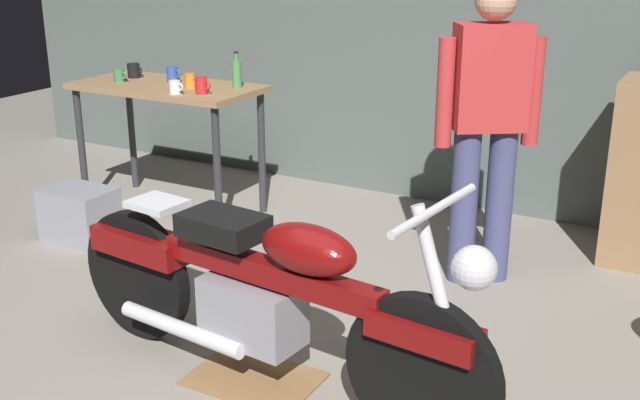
{
  "coord_description": "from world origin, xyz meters",
  "views": [
    {
      "loc": [
        1.78,
        -2.46,
        1.9
      ],
      "look_at": [
        0.03,
        0.7,
        0.65
      ],
      "focal_mm": 44.08,
      "sensor_mm": 36.0,
      "label": 1
    }
  ],
  "objects_px": {
    "mug_red_diner": "(202,85)",
    "mug_black_matte": "(134,71)",
    "motorcycle": "(263,292)",
    "person_standing": "(487,121)",
    "bottle": "(237,73)",
    "storage_bin": "(80,214)",
    "mug_blue_enamel": "(173,74)",
    "mug_orange_travel": "(190,81)",
    "mug_green_speckled": "(119,76)",
    "mug_white_ceramic": "(175,87)"
  },
  "relations": [
    {
      "from": "mug_red_diner",
      "to": "mug_black_matte",
      "type": "bearing_deg",
      "value": 162.89
    },
    {
      "from": "motorcycle",
      "to": "person_standing",
      "type": "distance_m",
      "value": 1.67
    },
    {
      "from": "mug_black_matte",
      "to": "bottle",
      "type": "distance_m",
      "value": 0.86
    },
    {
      "from": "motorcycle",
      "to": "person_standing",
      "type": "relative_size",
      "value": 1.31
    },
    {
      "from": "storage_bin",
      "to": "bottle",
      "type": "bearing_deg",
      "value": 53.81
    },
    {
      "from": "storage_bin",
      "to": "mug_red_diner",
      "type": "xyz_separation_m",
      "value": [
        0.56,
        0.6,
        0.79
      ]
    },
    {
      "from": "mug_blue_enamel",
      "to": "mug_red_diner",
      "type": "xyz_separation_m",
      "value": [
        0.44,
        -0.25,
        0.0
      ]
    },
    {
      "from": "mug_orange_travel",
      "to": "bottle",
      "type": "distance_m",
      "value": 0.31
    },
    {
      "from": "mug_green_speckled",
      "to": "mug_orange_travel",
      "type": "height_order",
      "value": "mug_orange_travel"
    },
    {
      "from": "mug_white_ceramic",
      "to": "bottle",
      "type": "xyz_separation_m",
      "value": [
        0.23,
        0.36,
        0.05
      ]
    },
    {
      "from": "bottle",
      "to": "mug_white_ceramic",
      "type": "bearing_deg",
      "value": -122.17
    },
    {
      "from": "mug_blue_enamel",
      "to": "mug_red_diner",
      "type": "distance_m",
      "value": 0.5
    },
    {
      "from": "storage_bin",
      "to": "mug_black_matte",
      "type": "bearing_deg",
      "value": 104.29
    },
    {
      "from": "storage_bin",
      "to": "mug_green_speckled",
      "type": "relative_size",
      "value": 4.17
    },
    {
      "from": "person_standing",
      "to": "mug_black_matte",
      "type": "height_order",
      "value": "person_standing"
    },
    {
      "from": "mug_green_speckled",
      "to": "mug_orange_travel",
      "type": "relative_size",
      "value": 0.96
    },
    {
      "from": "mug_black_matte",
      "to": "bottle",
      "type": "bearing_deg",
      "value": 2.76
    },
    {
      "from": "mug_blue_enamel",
      "to": "mug_white_ceramic",
      "type": "xyz_separation_m",
      "value": [
        0.29,
        -0.33,
        -0.01
      ]
    },
    {
      "from": "mug_green_speckled",
      "to": "motorcycle",
      "type": "bearing_deg",
      "value": -35.47
    },
    {
      "from": "mug_orange_travel",
      "to": "mug_black_matte",
      "type": "xyz_separation_m",
      "value": [
        -0.6,
        0.12,
        0.0
      ]
    },
    {
      "from": "person_standing",
      "to": "mug_white_ceramic",
      "type": "bearing_deg",
      "value": -29.81
    },
    {
      "from": "mug_white_ceramic",
      "to": "bottle",
      "type": "bearing_deg",
      "value": 57.83
    },
    {
      "from": "mug_black_matte",
      "to": "motorcycle",
      "type": "bearing_deg",
      "value": -38.13
    },
    {
      "from": "mug_red_diner",
      "to": "bottle",
      "type": "xyz_separation_m",
      "value": [
        0.08,
        0.28,
        0.04
      ]
    },
    {
      "from": "person_standing",
      "to": "mug_red_diner",
      "type": "distance_m",
      "value": 1.87
    },
    {
      "from": "mug_orange_travel",
      "to": "mug_red_diner",
      "type": "relative_size",
      "value": 0.97
    },
    {
      "from": "person_standing",
      "to": "mug_blue_enamel",
      "type": "height_order",
      "value": "person_standing"
    },
    {
      "from": "storage_bin",
      "to": "mug_blue_enamel",
      "type": "bearing_deg",
      "value": 81.4
    },
    {
      "from": "motorcycle",
      "to": "bottle",
      "type": "bearing_deg",
      "value": 133.45
    },
    {
      "from": "mug_black_matte",
      "to": "mug_red_diner",
      "type": "relative_size",
      "value": 1.07
    },
    {
      "from": "mug_green_speckled",
      "to": "mug_blue_enamel",
      "type": "xyz_separation_m",
      "value": [
        0.32,
        0.18,
        0.01
      ]
    },
    {
      "from": "storage_bin",
      "to": "mug_blue_enamel",
      "type": "distance_m",
      "value": 1.16
    },
    {
      "from": "bottle",
      "to": "mug_red_diner",
      "type": "bearing_deg",
      "value": -105.76
    },
    {
      "from": "person_standing",
      "to": "mug_red_diner",
      "type": "relative_size",
      "value": 14.7
    },
    {
      "from": "motorcycle",
      "to": "mug_blue_enamel",
      "type": "distance_m",
      "value": 2.57
    },
    {
      "from": "mug_orange_travel",
      "to": "person_standing",
      "type": "bearing_deg",
      "value": -1.76
    },
    {
      "from": "mug_green_speckled",
      "to": "mug_white_ceramic",
      "type": "height_order",
      "value": "same"
    },
    {
      "from": "motorcycle",
      "to": "bottle",
      "type": "height_order",
      "value": "bottle"
    },
    {
      "from": "motorcycle",
      "to": "mug_black_matte",
      "type": "height_order",
      "value": "mug_black_matte"
    },
    {
      "from": "mug_black_matte",
      "to": "mug_red_diner",
      "type": "bearing_deg",
      "value": -17.11
    },
    {
      "from": "mug_green_speckled",
      "to": "mug_red_diner",
      "type": "height_order",
      "value": "mug_red_diner"
    },
    {
      "from": "person_standing",
      "to": "bottle",
      "type": "height_order",
      "value": "person_standing"
    },
    {
      "from": "person_standing",
      "to": "mug_blue_enamel",
      "type": "relative_size",
      "value": 15.1
    },
    {
      "from": "storage_bin",
      "to": "motorcycle",
      "type": "bearing_deg",
      "value": -23.99
    },
    {
      "from": "mug_black_matte",
      "to": "mug_orange_travel",
      "type": "bearing_deg",
      "value": -11.56
    },
    {
      "from": "person_standing",
      "to": "mug_red_diner",
      "type": "height_order",
      "value": "person_standing"
    },
    {
      "from": "storage_bin",
      "to": "mug_orange_travel",
      "type": "relative_size",
      "value": 4.01
    },
    {
      "from": "mug_green_speckled",
      "to": "bottle",
      "type": "height_order",
      "value": "bottle"
    },
    {
      "from": "motorcycle",
      "to": "mug_white_ceramic",
      "type": "relative_size",
      "value": 20.99
    },
    {
      "from": "motorcycle",
      "to": "mug_green_speckled",
      "type": "bearing_deg",
      "value": 150.86
    }
  ]
}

